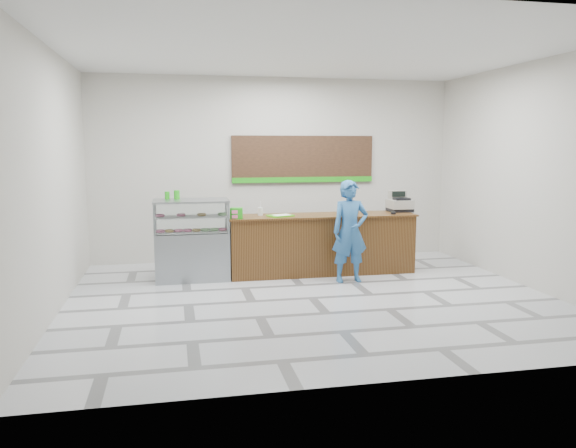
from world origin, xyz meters
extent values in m
plane|color=silver|center=(0.00, 0.00, 0.00)|extent=(7.00, 7.00, 0.00)
plane|color=beige|center=(0.00, 3.00, 1.75)|extent=(7.00, 0.00, 7.00)
plane|color=silver|center=(0.00, 0.00, 3.50)|extent=(7.00, 7.00, 0.00)
cube|color=brown|center=(0.55, 1.55, 0.50)|extent=(3.20, 0.70, 1.00)
cube|color=brown|center=(0.55, 1.55, 1.01)|extent=(3.26, 0.76, 0.03)
cube|color=gray|center=(-1.67, 1.55, 0.40)|extent=(1.20, 0.70, 0.80)
cube|color=white|center=(-1.67, 1.55, 1.05)|extent=(1.20, 0.70, 0.50)
cube|color=gray|center=(-1.67, 1.55, 1.31)|extent=(1.22, 0.72, 0.03)
cube|color=silver|center=(-1.67, 1.55, 0.82)|extent=(1.14, 0.64, 0.02)
cube|color=silver|center=(-1.67, 1.55, 1.06)|extent=(1.14, 0.64, 0.02)
torus|color=pink|center=(-2.17, 1.45, 0.85)|extent=(0.15, 0.15, 0.05)
torus|color=#AA7F36|center=(-2.03, 1.45, 0.85)|extent=(0.15, 0.15, 0.05)
torus|color=pink|center=(-1.88, 1.45, 0.85)|extent=(0.15, 0.15, 0.05)
torus|color=pink|center=(-1.74, 1.45, 0.85)|extent=(0.15, 0.15, 0.05)
torus|color=#AA7F36|center=(-1.60, 1.45, 0.85)|extent=(0.15, 0.15, 0.05)
torus|color=#8ECE79|center=(-1.46, 1.45, 0.85)|extent=(0.15, 0.15, 0.05)
torus|color=#8ECE79|center=(-1.31, 1.45, 0.85)|extent=(0.15, 0.15, 0.05)
torus|color=pink|center=(-1.17, 1.45, 0.85)|extent=(0.15, 0.15, 0.05)
torus|color=pink|center=(-2.17, 1.60, 1.09)|extent=(0.15, 0.15, 0.05)
torus|color=pink|center=(-1.84, 1.60, 1.09)|extent=(0.15, 0.15, 0.05)
torus|color=#AA7F36|center=(-1.50, 1.60, 1.09)|extent=(0.15, 0.15, 0.05)
torus|color=#8ECE79|center=(-1.17, 1.60, 1.09)|extent=(0.15, 0.15, 0.05)
cube|color=black|center=(0.55, 2.96, 1.95)|extent=(2.80, 0.05, 0.90)
cube|color=#1EA214|center=(0.55, 2.93, 1.55)|extent=(2.80, 0.02, 0.10)
cube|color=black|center=(2.05, 1.71, 1.06)|extent=(0.39, 0.39, 0.06)
cube|color=gray|center=(2.05, 1.71, 1.17)|extent=(0.39, 0.41, 0.16)
cube|color=black|center=(2.05, 1.63, 1.26)|extent=(0.27, 0.20, 0.04)
cube|color=gray|center=(2.05, 1.83, 1.32)|extent=(0.33, 0.10, 0.16)
cube|color=black|center=(2.05, 1.77, 1.34)|extent=(0.25, 0.02, 0.10)
cube|color=black|center=(1.79, 1.38, 1.05)|extent=(0.12, 0.17, 0.04)
cube|color=#3EC40D|center=(-0.19, 1.47, 1.04)|extent=(0.47, 0.41, 0.02)
cube|color=white|center=(-0.17, 1.47, 1.05)|extent=(0.34, 0.29, 0.00)
cube|color=white|center=(-0.91, 1.59, 1.08)|extent=(0.15, 0.15, 0.11)
cylinder|color=silver|center=(-0.51, 1.64, 1.10)|extent=(0.09, 0.09, 0.13)
cube|color=#1EA214|center=(-0.95, 1.31, 1.12)|extent=(0.22, 0.17, 0.18)
cylinder|color=pink|center=(1.06, 1.45, 1.03)|extent=(0.14, 0.14, 0.00)
cylinder|color=#1EA214|center=(-2.05, 1.76, 1.39)|extent=(0.08, 0.08, 0.12)
cylinder|color=#1EA214|center=(-1.89, 1.71, 1.40)|extent=(0.09, 0.09, 0.15)
imported|color=#295E95|center=(0.85, 0.88, 0.83)|extent=(0.61, 0.41, 1.66)
camera|label=1|loc=(-1.95, -7.74, 2.22)|focal=35.00mm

